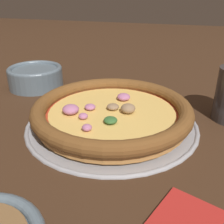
% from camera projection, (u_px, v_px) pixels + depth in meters
% --- Properties ---
extents(ground_plane, '(3.00, 3.00, 0.00)m').
position_uv_depth(ground_plane, '(112.00, 124.00, 0.51)').
color(ground_plane, '#3D2616').
extents(pizza_tray, '(0.33, 0.33, 0.01)m').
position_uv_depth(pizza_tray, '(112.00, 122.00, 0.50)').
color(pizza_tray, '#9E9EA3').
rests_on(pizza_tray, ground_plane).
extents(pizza, '(0.30, 0.30, 0.04)m').
position_uv_depth(pizza, '(112.00, 111.00, 0.49)').
color(pizza, '#BC7F42').
rests_on(pizza, pizza_tray).
extents(bowl_near, '(0.14, 0.14, 0.05)m').
position_uv_depth(bowl_near, '(36.00, 76.00, 0.68)').
color(bowl_near, slate).
rests_on(bowl_near, ground_plane).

